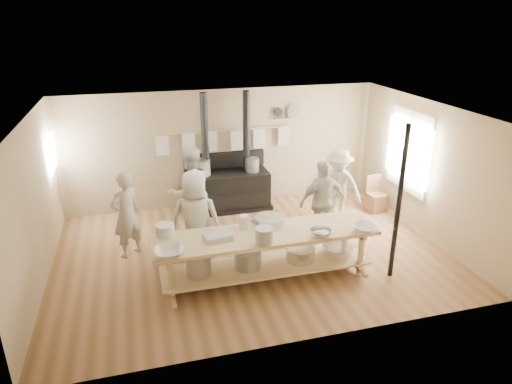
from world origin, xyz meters
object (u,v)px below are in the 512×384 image
at_px(cook_left, 191,193).
at_px(cook_center, 196,219).
at_px(prep_table, 265,251).
at_px(cook_right, 322,201).
at_px(chair, 376,200).
at_px(roasting_pan, 218,237).
at_px(cook_by_window, 338,186).
at_px(cook_far_left, 126,215).
at_px(stove, 227,187).

height_order(cook_left, cook_center, cook_left).
height_order(prep_table, cook_center, cook_center).
relative_size(cook_right, chair, 2.03).
bearing_deg(cook_left, prep_table, 104.29).
height_order(cook_right, chair, cook_right).
height_order(cook_left, chair, cook_left).
bearing_deg(cook_right, prep_table, 31.94).
relative_size(prep_table, roasting_pan, 8.60).
distance_m(cook_left, chair, 4.15).
bearing_deg(chair, cook_by_window, -172.62).
xyz_separation_m(cook_right, chair, (1.71, 0.96, -0.57)).
bearing_deg(cook_by_window, cook_left, -138.78).
xyz_separation_m(cook_right, roasting_pan, (-2.22, -1.12, 0.10)).
bearing_deg(roasting_pan, cook_by_window, 32.56).
xyz_separation_m(cook_far_left, roasting_pan, (1.37, -1.45, 0.10)).
distance_m(cook_far_left, roasting_pan, 1.99).
height_order(prep_table, cook_right, cook_right).
xyz_separation_m(cook_far_left, cook_center, (1.14, -0.65, 0.07)).
distance_m(cook_left, cook_center, 1.13).
xyz_separation_m(prep_table, cook_right, (1.45, 1.09, 0.28)).
xyz_separation_m(stove, cook_left, (-0.94, -1.12, 0.38)).
relative_size(chair, roasting_pan, 1.87).
relative_size(stove, roasting_pan, 6.21).
relative_size(cook_far_left, roasting_pan, 3.81).
relative_size(stove, cook_left, 1.44).
bearing_deg(cook_by_window, chair, 56.17).
height_order(stove, prep_table, stove).
xyz_separation_m(stove, cook_right, (1.44, -1.92, 0.28)).
relative_size(prep_table, cook_by_window, 2.31).
bearing_deg(cook_right, cook_center, 2.34).
bearing_deg(cook_right, chair, -155.88).
bearing_deg(cook_far_left, cook_by_window, 150.43).
height_order(cook_far_left, roasting_pan, cook_far_left).
relative_size(cook_left, roasting_pan, 4.32).
bearing_deg(prep_table, stove, 89.96).
relative_size(stove, chair, 3.31).
relative_size(cook_left, cook_center, 1.05).
xyz_separation_m(prep_table, cook_center, (-1.00, 0.77, 0.34)).
height_order(cook_right, roasting_pan, cook_right).
xyz_separation_m(cook_left, cook_center, (-0.07, -1.13, -0.04)).
bearing_deg(cook_by_window, prep_table, -96.25).
bearing_deg(roasting_pan, stove, 75.68).
bearing_deg(cook_center, stove, -96.31).
bearing_deg(stove, chair, -16.96).
bearing_deg(chair, cook_right, -156.49).
relative_size(cook_by_window, roasting_pan, 3.72).
distance_m(cook_left, roasting_pan, 1.93).
bearing_deg(cook_far_left, cook_center, 115.49).
xyz_separation_m(cook_far_left, cook_left, (1.20, 0.48, 0.11)).
xyz_separation_m(cook_left, chair, (4.09, 0.15, -0.67)).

